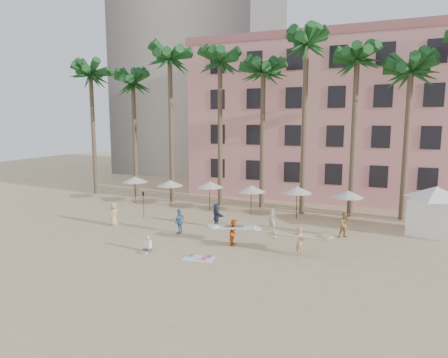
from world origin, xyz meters
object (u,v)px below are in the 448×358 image
at_px(carrier_yellow, 300,239).
at_px(pink_hotel, 364,121).
at_px(cabana, 435,206).
at_px(carrier_white, 234,231).

bearing_deg(carrier_yellow, pink_hotel, 85.42).
relative_size(cabana, carrier_white, 1.97).
bearing_deg(cabana, carrier_yellow, -134.04).
height_order(cabana, carrier_yellow, cabana).
distance_m(cabana, carrier_yellow, 11.34).
relative_size(pink_hotel, carrier_yellow, 10.82).
xyz_separation_m(cabana, carrier_yellow, (-7.85, -8.12, -1.06)).
height_order(pink_hotel, carrier_yellow, pink_hotel).
distance_m(pink_hotel, cabana, 16.65).
bearing_deg(carrier_white, cabana, 32.22).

